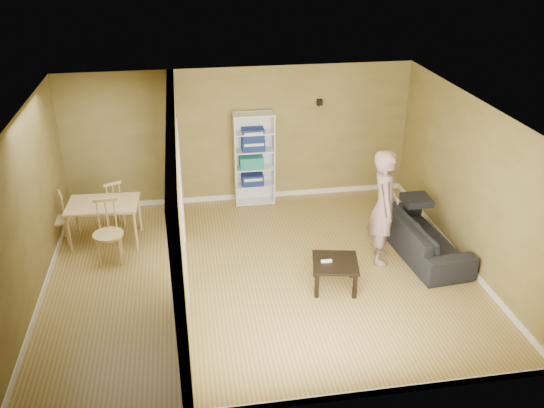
{
  "coord_description": "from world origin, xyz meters",
  "views": [
    {
      "loc": [
        -1.04,
        -7.47,
        4.93
      ],
      "look_at": [
        0.2,
        0.2,
        1.1
      ],
      "focal_mm": 38.0,
      "sensor_mm": 36.0,
      "label": 1
    }
  ],
  "objects_px": {
    "sofa": "(423,231)",
    "person": "(385,198)",
    "dining_table": "(103,207)",
    "bookshelf": "(254,158)",
    "coffee_table": "(335,266)",
    "chair_left": "(54,219)",
    "chair_near": "(108,233)",
    "chair_far": "(112,203)"
  },
  "relations": [
    {
      "from": "dining_table",
      "to": "chair_left",
      "type": "distance_m",
      "value": 0.85
    },
    {
      "from": "person",
      "to": "chair_near",
      "type": "height_order",
      "value": "person"
    },
    {
      "from": "person",
      "to": "dining_table",
      "type": "distance_m",
      "value": 4.61
    },
    {
      "from": "coffee_table",
      "to": "chair_left",
      "type": "relative_size",
      "value": 0.73
    },
    {
      "from": "sofa",
      "to": "person",
      "type": "bearing_deg",
      "value": 92.53
    },
    {
      "from": "sofa",
      "to": "chair_near",
      "type": "bearing_deg",
      "value": 79.23
    },
    {
      "from": "person",
      "to": "sofa",
      "type": "bearing_deg",
      "value": -69.01
    },
    {
      "from": "bookshelf",
      "to": "coffee_table",
      "type": "xyz_separation_m",
      "value": [
        0.79,
        -3.12,
        -0.52
      ]
    },
    {
      "from": "sofa",
      "to": "person",
      "type": "xyz_separation_m",
      "value": [
        -0.75,
        -0.1,
        0.71
      ]
    },
    {
      "from": "coffee_table",
      "to": "chair_near",
      "type": "height_order",
      "value": "chair_near"
    },
    {
      "from": "coffee_table",
      "to": "chair_left",
      "type": "distance_m",
      "value": 4.76
    },
    {
      "from": "sofa",
      "to": "person",
      "type": "distance_m",
      "value": 1.03
    },
    {
      "from": "chair_left",
      "to": "bookshelf",
      "type": "bearing_deg",
      "value": 88.72
    },
    {
      "from": "coffee_table",
      "to": "chair_far",
      "type": "bearing_deg",
      "value": 143.52
    },
    {
      "from": "person",
      "to": "chair_far",
      "type": "relative_size",
      "value": 2.44
    },
    {
      "from": "bookshelf",
      "to": "chair_near",
      "type": "xyz_separation_m",
      "value": [
        -2.57,
        -1.84,
        -0.38
      ]
    },
    {
      "from": "coffee_table",
      "to": "chair_left",
      "type": "height_order",
      "value": "chair_left"
    },
    {
      "from": "coffee_table",
      "to": "chair_far",
      "type": "relative_size",
      "value": 0.73
    },
    {
      "from": "person",
      "to": "chair_left",
      "type": "bearing_deg",
      "value": 88.96
    },
    {
      "from": "chair_near",
      "to": "coffee_table",
      "type": "bearing_deg",
      "value": -23.48
    },
    {
      "from": "sofa",
      "to": "bookshelf",
      "type": "xyz_separation_m",
      "value": [
        -2.46,
        2.36,
        0.5
      ]
    },
    {
      "from": "bookshelf",
      "to": "chair_left",
      "type": "relative_size",
      "value": 1.97
    },
    {
      "from": "dining_table",
      "to": "chair_near",
      "type": "bearing_deg",
      "value": -79.91
    },
    {
      "from": "sofa",
      "to": "chair_far",
      "type": "distance_m",
      "value": 5.38
    },
    {
      "from": "coffee_table",
      "to": "chair_near",
      "type": "xyz_separation_m",
      "value": [
        -3.36,
        1.27,
        0.15
      ]
    },
    {
      "from": "coffee_table",
      "to": "dining_table",
      "type": "bearing_deg",
      "value": 150.73
    },
    {
      "from": "bookshelf",
      "to": "chair_left",
      "type": "bearing_deg",
      "value": -162.74
    },
    {
      "from": "chair_left",
      "to": "chair_near",
      "type": "height_order",
      "value": "chair_near"
    },
    {
      "from": "person",
      "to": "dining_table",
      "type": "xyz_separation_m",
      "value": [
        -4.41,
        1.29,
        -0.45
      ]
    },
    {
      "from": "chair_far",
      "to": "person",
      "type": "bearing_deg",
      "value": 131.84
    },
    {
      "from": "chair_near",
      "to": "chair_far",
      "type": "xyz_separation_m",
      "value": [
        -0.05,
        1.25,
        -0.07
      ]
    },
    {
      "from": "sofa",
      "to": "chair_near",
      "type": "xyz_separation_m",
      "value": [
        -5.03,
        0.52,
        0.13
      ]
    },
    {
      "from": "sofa",
      "to": "coffee_table",
      "type": "xyz_separation_m",
      "value": [
        -1.67,
        -0.76,
        -0.02
      ]
    },
    {
      "from": "chair_far",
      "to": "coffee_table",
      "type": "bearing_deg",
      "value": 118.6
    },
    {
      "from": "coffee_table",
      "to": "dining_table",
      "type": "relative_size",
      "value": 0.57
    },
    {
      "from": "sofa",
      "to": "dining_table",
      "type": "height_order",
      "value": "sofa"
    },
    {
      "from": "dining_table",
      "to": "bookshelf",
      "type": "bearing_deg",
      "value": 23.45
    },
    {
      "from": "dining_table",
      "to": "chair_left",
      "type": "height_order",
      "value": "chair_left"
    },
    {
      "from": "bookshelf",
      "to": "dining_table",
      "type": "height_order",
      "value": "bookshelf"
    },
    {
      "from": "person",
      "to": "chair_near",
      "type": "bearing_deg",
      "value": 95.4
    },
    {
      "from": "chair_left",
      "to": "chair_far",
      "type": "height_order",
      "value": "chair_left"
    },
    {
      "from": "person",
      "to": "chair_far",
      "type": "height_order",
      "value": "person"
    }
  ]
}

